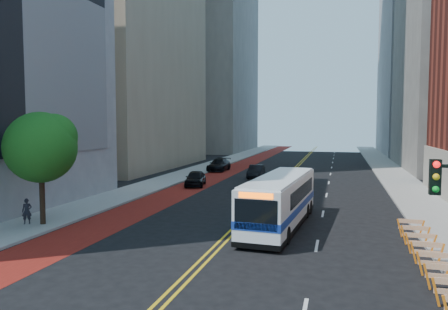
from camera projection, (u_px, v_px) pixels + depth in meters
name	position (u px, v px, depth m)	size (l,w,h in m)	color
ground	(187.00, 278.00, 17.48)	(160.00, 160.00, 0.00)	black
sidewalk_left	(177.00, 177.00, 49.47)	(4.00, 140.00, 0.15)	gray
sidewalk_right	(403.00, 185.00, 43.32)	(4.00, 140.00, 0.15)	gray
bus_lane_paint	(210.00, 179.00, 48.47)	(3.60, 140.00, 0.01)	#5E110D
center_line_inner	(281.00, 181.00, 46.44)	(0.14, 140.00, 0.01)	gold
center_line_outer	(284.00, 181.00, 46.35)	(0.14, 140.00, 0.01)	gold
lane_dashes	(330.00, 174.00, 52.88)	(0.14, 98.20, 0.01)	silver
midrise_right_far	(439.00, 13.00, 84.49)	(20.00, 28.00, 55.00)	gray
midrise_left_far	(203.00, 4.00, 96.42)	(20.00, 26.00, 65.00)	slate
construction_barriers	(431.00, 255.00, 18.27)	(1.42, 10.91, 1.00)	orange
street_tree	(42.00, 145.00, 25.83)	(4.20, 4.20, 6.70)	black
transit_bus	(281.00, 200.00, 25.96)	(3.28, 11.27, 3.05)	white
car_a	(195.00, 178.00, 42.92)	(1.77, 4.41, 1.50)	black
car_b	(256.00, 172.00, 49.06)	(1.54, 4.41, 1.45)	black
car_c	(219.00, 165.00, 56.45)	(2.16, 5.32, 1.54)	black
pedestrian	(27.00, 211.00, 26.10)	(0.56, 0.37, 1.53)	black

